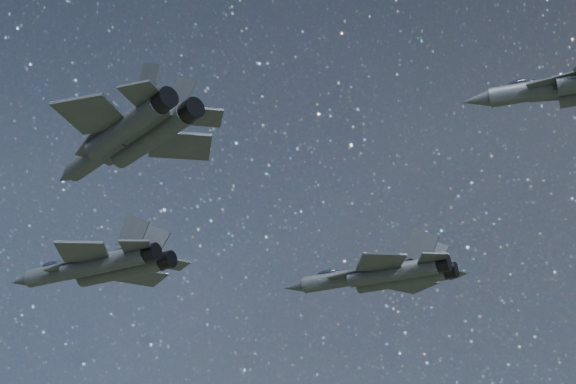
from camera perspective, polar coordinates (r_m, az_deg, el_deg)
The scene contains 3 objects.
jet_lead at distance 77.12m, azimuth -12.05°, elevation -4.70°, with size 18.09×12.85×4.60m.
jet_left at distance 79.38m, azimuth 6.14°, elevation -5.35°, with size 17.24×12.15×4.36m.
jet_right at distance 53.63m, azimuth -10.28°, elevation 3.59°, with size 15.43×10.35×3.90m.
Camera 1 is at (29.59, -48.56, 116.89)m, focal length 55.00 mm.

